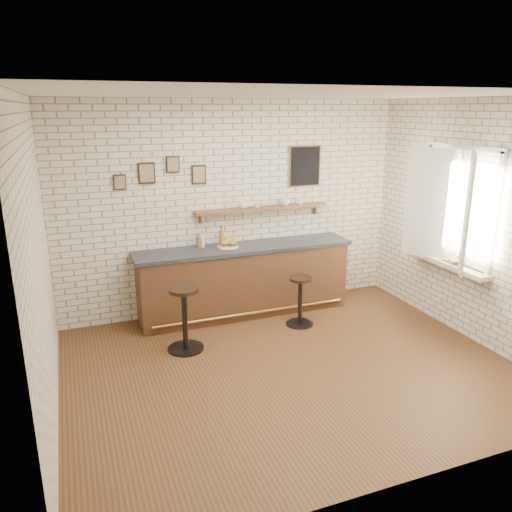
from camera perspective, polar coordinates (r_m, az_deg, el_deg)
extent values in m
plane|color=brown|center=(5.90, 3.92, -12.60)|extent=(5.00, 5.00, 0.00)
cube|color=#4F301D|center=(7.16, -1.31, -2.94)|extent=(3.00, 0.58, 0.96)
cube|color=#2D333A|center=(7.00, -1.34, 0.96)|extent=(3.10, 0.62, 0.05)
cylinder|color=olive|center=(7.01, -0.41, -6.53)|extent=(2.79, 0.04, 0.04)
cylinder|color=white|center=(6.94, -3.23, 1.04)|extent=(0.28, 0.28, 0.01)
cylinder|color=#E4A350|center=(6.98, -2.79, 1.22)|extent=(0.05, 0.05, 0.00)
cylinder|color=#E4A350|center=(6.93, -3.05, 1.09)|extent=(0.05, 0.05, 0.00)
cylinder|color=#E4A350|center=(6.97, -4.25, 1.17)|extent=(0.06, 0.06, 0.00)
cylinder|color=#E4A350|center=(6.99, -3.08, 1.22)|extent=(0.06, 0.06, 0.00)
cylinder|color=#E4A350|center=(6.87, -4.07, 0.94)|extent=(0.06, 0.06, 0.00)
cylinder|color=#E4A350|center=(6.95, -2.78, 1.16)|extent=(0.04, 0.04, 0.00)
cylinder|color=#E4A350|center=(6.89, -3.11, 1.01)|extent=(0.05, 0.05, 0.00)
cylinder|color=#E4A350|center=(6.85, -4.00, 0.90)|extent=(0.04, 0.04, 0.00)
cylinder|color=#E4A350|center=(6.90, -4.36, 1.01)|extent=(0.05, 0.05, 0.00)
cylinder|color=#E4A350|center=(6.91, -2.86, 1.05)|extent=(0.06, 0.06, 0.00)
cylinder|color=#E4A350|center=(6.92, -4.09, 1.06)|extent=(0.04, 0.04, 0.00)
cylinder|color=#E4A350|center=(6.93, -2.94, 1.11)|extent=(0.05, 0.05, 0.00)
cylinder|color=#E4A350|center=(6.97, -2.87, 1.20)|extent=(0.05, 0.05, 0.00)
cylinder|color=brown|center=(6.95, -6.60, 1.59)|extent=(0.06, 0.06, 0.15)
cylinder|color=brown|center=(6.93, -6.63, 2.34)|extent=(0.02, 0.02, 0.03)
cylinder|color=black|center=(6.92, -6.63, 2.52)|extent=(0.02, 0.02, 0.01)
cylinder|color=beige|center=(6.96, -6.16, 1.71)|extent=(0.06, 0.06, 0.17)
cylinder|color=beige|center=(6.94, -6.18, 2.55)|extent=(0.02, 0.02, 0.04)
cylinder|color=black|center=(6.93, -6.19, 2.75)|extent=(0.02, 0.02, 0.01)
cylinder|color=#A6601A|center=(7.03, -3.97, 2.08)|extent=(0.06, 0.06, 0.21)
cylinder|color=#A6601A|center=(7.00, -3.99, 3.10)|extent=(0.02, 0.02, 0.05)
cylinder|color=black|center=(6.99, -3.99, 3.34)|extent=(0.03, 0.03, 0.01)
cylinder|color=yellow|center=(7.09, -2.50, 1.96)|extent=(0.06, 0.06, 0.14)
cylinder|color=yellow|center=(7.07, -2.51, 2.63)|extent=(0.03, 0.03, 0.03)
cylinder|color=maroon|center=(7.07, -2.51, 2.79)|extent=(0.03, 0.03, 0.01)
cylinder|color=black|center=(6.34, -8.00, -10.39)|extent=(0.45, 0.45, 0.02)
cylinder|color=black|center=(6.18, -8.14, -7.26)|extent=(0.07, 0.07, 0.74)
cylinder|color=black|center=(6.04, -8.29, -3.86)|extent=(0.37, 0.37, 0.04)
cylinder|color=black|center=(6.98, 4.99, -7.69)|extent=(0.38, 0.38, 0.02)
cylinder|color=black|center=(6.85, 5.06, -5.24)|extent=(0.06, 0.06, 0.63)
cylinder|color=black|center=(6.74, 5.13, -2.61)|extent=(0.39, 0.39, 0.04)
cube|color=brown|center=(7.19, 0.73, 5.43)|extent=(2.00, 0.18, 0.04)
cube|color=brown|center=(7.00, -6.37, 4.35)|extent=(0.03, 0.04, 0.16)
cube|color=brown|center=(7.64, 6.85, 5.36)|extent=(0.03, 0.04, 0.16)
imported|color=white|center=(7.08, -1.44, 5.81)|extent=(0.17, 0.17, 0.10)
imported|color=white|center=(7.15, 0.19, 5.87)|extent=(0.12, 0.12, 0.08)
imported|color=white|center=(7.32, 3.41, 6.16)|extent=(0.14, 0.14, 0.10)
imported|color=white|center=(7.42, 5.09, 6.22)|extent=(0.10, 0.10, 0.09)
cube|color=black|center=(6.76, -12.39, 9.23)|extent=(0.22, 0.02, 0.28)
cube|color=black|center=(6.81, -9.49, 10.29)|extent=(0.18, 0.02, 0.22)
cube|color=black|center=(6.91, -6.56, 9.23)|extent=(0.20, 0.02, 0.26)
cube|color=black|center=(6.73, -15.31, 8.14)|extent=(0.16, 0.02, 0.20)
cube|color=black|center=(7.46, 5.60, 10.19)|extent=(0.46, 0.02, 0.56)
cube|color=white|center=(7.04, 21.05, -0.81)|extent=(0.20, 1.35, 0.06)
cube|color=white|center=(6.83, 22.82, 11.37)|extent=(0.05, 1.30, 0.06)
cube|color=white|center=(7.09, 21.47, -0.74)|extent=(0.05, 1.30, 0.06)
cube|color=white|center=(6.50, 25.66, 4.11)|extent=(0.05, 0.06, 1.50)
cube|color=white|center=(7.36, 18.99, 6.14)|extent=(0.05, 0.06, 1.50)
cube|color=white|center=(6.60, 22.91, 4.61)|extent=(0.40, 0.46, 1.46)
cube|color=white|center=(7.04, 19.58, 5.64)|extent=(0.40, 0.46, 1.46)
imported|color=tan|center=(6.98, 21.25, -0.62)|extent=(0.24, 0.29, 0.02)
imported|color=tan|center=(6.98, 21.20, -0.44)|extent=(0.25, 0.27, 0.02)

